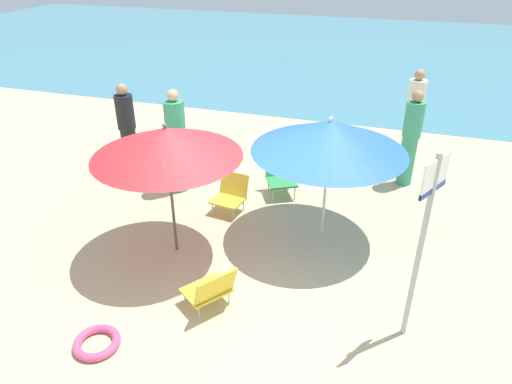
% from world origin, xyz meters
% --- Properties ---
extents(ground_plane, '(40.00, 40.00, 0.00)m').
position_xyz_m(ground_plane, '(0.00, 0.00, 0.00)').
color(ground_plane, '#D3BC8C').
extents(sea_water, '(40.00, 16.00, 0.01)m').
position_xyz_m(sea_water, '(0.00, 13.87, 0.00)').
color(sea_water, teal).
rests_on(sea_water, ground_plane).
extents(umbrella_blue, '(2.14, 2.14, 1.84)m').
position_xyz_m(umbrella_blue, '(1.11, 1.17, 1.57)').
color(umbrella_blue, silver).
rests_on(umbrella_blue, ground_plane).
extents(umbrella_red, '(1.94, 1.94, 1.91)m').
position_xyz_m(umbrella_red, '(-0.79, 0.13, 1.65)').
color(umbrella_red, '#4C4C51').
rests_on(umbrella_red, ground_plane).
extents(beach_chair_a, '(0.67, 0.71, 0.61)m').
position_xyz_m(beach_chair_a, '(0.18, 2.20, 0.33)').
color(beach_chair_a, '#33934C').
rests_on(beach_chair_a, ground_plane).
extents(beach_chair_b, '(0.72, 0.72, 0.60)m').
position_xyz_m(beach_chair_b, '(0.14, -0.82, 0.29)').
color(beach_chair_b, gold).
rests_on(beach_chair_b, ground_plane).
extents(beach_chair_c, '(0.55, 0.57, 0.59)m').
position_xyz_m(beach_chair_c, '(-0.44, 1.42, 0.30)').
color(beach_chair_c, gold).
rests_on(beach_chair_c, ground_plane).
extents(person_a, '(0.33, 0.33, 1.76)m').
position_xyz_m(person_a, '(2.23, 4.42, 0.89)').
color(person_a, silver).
rests_on(person_a, ground_plane).
extents(person_b, '(0.34, 0.34, 1.79)m').
position_xyz_m(person_b, '(-1.53, 1.79, 0.90)').
color(person_b, '#389970').
rests_on(person_b, ground_plane).
extents(person_c, '(0.33, 0.33, 1.61)m').
position_xyz_m(person_c, '(-2.84, 2.39, 0.81)').
color(person_c, black).
rests_on(person_c, ground_plane).
extents(person_d, '(0.31, 0.31, 1.71)m').
position_xyz_m(person_d, '(2.21, 3.21, 0.87)').
color(person_d, '#389970').
rests_on(person_d, ground_plane).
extents(warning_sign, '(0.25, 0.43, 2.22)m').
position_xyz_m(warning_sign, '(2.35, -0.54, 1.43)').
color(warning_sign, '#ADADB2').
rests_on(warning_sign, ground_plane).
extents(swim_ring, '(0.51, 0.51, 0.09)m').
position_xyz_m(swim_ring, '(-0.83, -1.75, 0.05)').
color(swim_ring, '#E54C7F').
rests_on(swim_ring, ground_plane).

